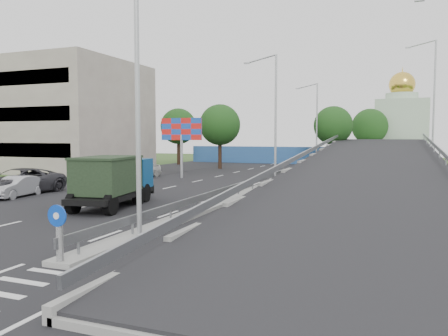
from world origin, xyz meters
The scene contains 22 objects.
road_surface centered at (-3.00, 20.00, 0.00)m, with size 26.00×90.00×0.04m, color black.
parking_strip centered at (-16.00, 20.00, 0.00)m, with size 8.00×90.00×0.05m, color black.
median centered at (0.00, 24.00, 0.10)m, with size 1.00×44.00×0.20m, color gray.
overpass_ramp centered at (7.50, 24.00, 1.75)m, with size 10.00×50.00×3.50m.
median_guardrail centered at (0.00, 24.00, 0.75)m, with size 0.09×44.00×0.71m.
sign_bollard centered at (0.00, 2.17, 1.03)m, with size 0.64×0.23×1.67m.
lamp_post_near centered at (0.11, 6.00, 5.81)m, with size 2.74×0.18×10.08m.
lamp_post_mid centered at (0.11, 26.00, 5.81)m, with size 2.74×0.18×10.08m.
lamp_post_far centered at (0.11, 46.00, 5.81)m, with size 2.74×0.18×10.08m.
beige_building centered at (-30.00, 32.00, 6.00)m, with size 24.00×14.00×12.00m, color gray.
blue_wall centered at (-4.00, 52.00, 1.20)m, with size 30.00×0.50×2.40m, color #2B56A0.
church centered at (10.00, 60.00, 5.31)m, with size 7.00×7.00×13.80m.
billboard centered at (-9.00, 28.00, 4.19)m, with size 4.00×0.24×5.50m.
tree_left_mid centered at (-10.00, 40.00, 5.18)m, with size 4.80×4.80×7.60m.
tree_median_far centered at (2.00, 48.00, 5.18)m, with size 4.80×4.80×7.60m.
tree_left_far centered at (-18.00, 45.00, 5.18)m, with size 4.80×4.80×7.60m.
tree_ramp_far centered at (6.00, 55.00, 5.18)m, with size 4.80×4.80×7.60m.
dump_truck centered at (-5.07, 12.03, 1.54)m, with size 3.31×6.60×2.78m.
parked_car_b centered at (-13.07, 13.00, 0.67)m, with size 1.42×4.07×1.34m, color #A6A7AC.
parked_car_c centered at (-13.94, 14.00, 0.86)m, with size 2.86×6.20×1.72m, color #313035.
parked_car_d centered at (-13.89, 22.08, 0.71)m, with size 2.00×4.91×1.43m, color gray.
parked_car_e centered at (-12.53, 26.78, 0.79)m, with size 1.87×4.65×1.58m, color beige.
Camera 1 is at (8.97, -7.73, 3.83)m, focal length 35.00 mm.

